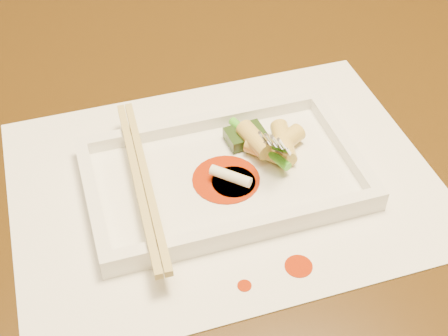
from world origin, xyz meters
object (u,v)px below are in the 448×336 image
object	(u,v)px
table	(209,181)
chopstick_a	(138,181)
fork	(291,89)
placemat	(224,182)
plate_base	(224,178)

from	to	relation	value
table	chopstick_a	world-z (taller)	chopstick_a
table	chopstick_a	bearing A→B (deg)	-132.97
chopstick_a	fork	bearing A→B (deg)	6.75
table	fork	bearing A→B (deg)	-55.60
placemat	fork	distance (m)	0.11
placemat	chopstick_a	xyz separation A→B (m)	(-0.08, -0.00, 0.03)
plate_base	chopstick_a	size ratio (longest dim) A/B	1.19
table	fork	size ratio (longest dim) A/B	10.00
plate_base	fork	size ratio (longest dim) A/B	1.86
table	plate_base	bearing A→B (deg)	-97.13
plate_base	fork	world-z (taller)	fork
table	plate_base	world-z (taller)	plate_base
table	placemat	distance (m)	0.14
chopstick_a	fork	xyz separation A→B (m)	(0.15, 0.02, 0.06)
plate_base	placemat	bearing A→B (deg)	63.43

